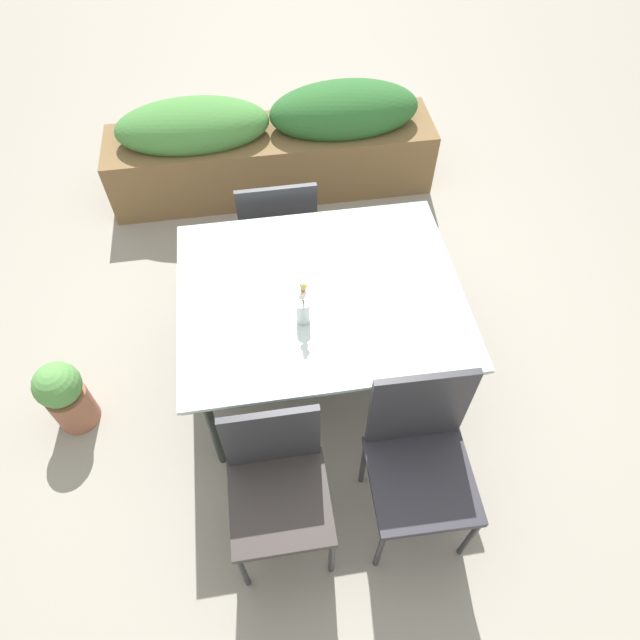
% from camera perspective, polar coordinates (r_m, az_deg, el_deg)
% --- Properties ---
extents(ground_plane, '(12.00, 12.00, 0.00)m').
position_cam_1_polar(ground_plane, '(3.44, -1.14, -4.30)').
color(ground_plane, gray).
extents(dining_table, '(1.42, 1.16, 0.76)m').
position_cam_1_polar(dining_table, '(2.83, 0.00, 2.25)').
color(dining_table, '#B2C6C1').
rests_on(dining_table, ground).
extents(chair_near_right, '(0.47, 0.47, 1.02)m').
position_cam_1_polar(chair_near_right, '(2.57, 10.23, -13.33)').
color(chair_near_right, '#2E2D35').
rests_on(chair_near_right, ground).
extents(chair_far_side, '(0.50, 0.50, 0.86)m').
position_cam_1_polar(chair_far_side, '(3.55, -4.48, 10.30)').
color(chair_far_side, '#312734').
rests_on(chair_far_side, ground).
extents(chair_near_left, '(0.44, 0.44, 0.91)m').
position_cam_1_polar(chair_near_left, '(2.54, -4.42, -16.14)').
color(chair_near_left, '#37312F').
rests_on(chair_near_left, ground).
extents(flower_vase, '(0.07, 0.07, 0.28)m').
position_cam_1_polar(flower_vase, '(2.60, -1.76, 1.35)').
color(flower_vase, silver).
rests_on(flower_vase, dining_table).
extents(planter_box, '(2.41, 0.55, 0.82)m').
position_cam_1_polar(planter_box, '(4.34, -4.87, 17.51)').
color(planter_box, brown).
rests_on(planter_box, ground).
extents(potted_plant, '(0.25, 0.25, 0.49)m').
position_cam_1_polar(potted_plant, '(3.32, -24.73, -7.04)').
color(potted_plant, '#9E6047').
rests_on(potted_plant, ground).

